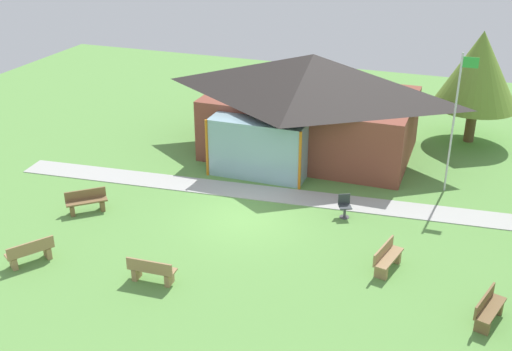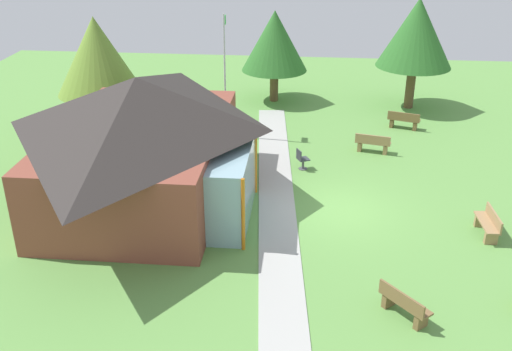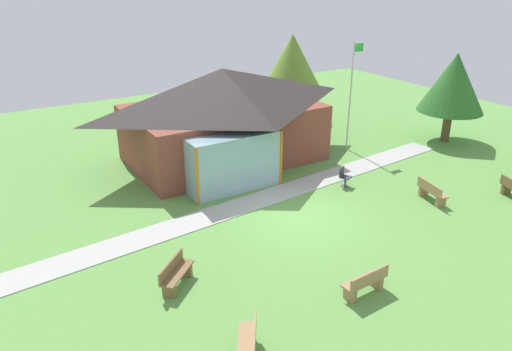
{
  "view_description": "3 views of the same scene",
  "coord_description": "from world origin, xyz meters",
  "px_view_note": "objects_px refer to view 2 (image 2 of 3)",
  "views": [
    {
      "loc": [
        7.27,
        -19.02,
        11.07
      ],
      "look_at": [
        -0.01,
        1.02,
        1.28
      ],
      "focal_mm": 44.22,
      "sensor_mm": 36.0,
      "label": 1
    },
    {
      "loc": [
        -18.64,
        1.12,
        10.07
      ],
      "look_at": [
        0.39,
        2.92,
        1.02
      ],
      "focal_mm": 41.53,
      "sensor_mm": 36.0,
      "label": 2
    },
    {
      "loc": [
        -10.1,
        -13.11,
        8.79
      ],
      "look_at": [
        -0.62,
        2.28,
        1.05
      ],
      "focal_mm": 33.96,
      "sensor_mm": 36.0,
      "label": 3
    }
  ],
  "objects_px": {
    "bench_front_center": "(488,224)",
    "bench_mid_left": "(404,304)",
    "patio_chair_lawn_spare": "(302,160)",
    "tree_east_hedge": "(275,41)",
    "pavilion": "(144,137)",
    "bench_mid_right": "(373,144)",
    "tree_behind_pavilion_right": "(97,56)",
    "flagpole": "(225,71)",
    "bench_lawn_far_right": "(404,121)",
    "tree_far_east": "(416,33)"
  },
  "relations": [
    {
      "from": "pavilion",
      "to": "tree_east_hedge",
      "type": "relative_size",
      "value": 2.06
    },
    {
      "from": "bench_mid_right",
      "to": "tree_behind_pavilion_right",
      "type": "bearing_deg",
      "value": -175.33
    },
    {
      "from": "flagpole",
      "to": "bench_mid_left",
      "type": "distance_m",
      "value": 14.27
    },
    {
      "from": "patio_chair_lawn_spare",
      "to": "flagpole",
      "type": "bearing_deg",
      "value": -158.7
    },
    {
      "from": "flagpole",
      "to": "bench_front_center",
      "type": "xyz_separation_m",
      "value": [
        -7.93,
        -9.74,
        -2.68
      ]
    },
    {
      "from": "flagpole",
      "to": "tree_far_east",
      "type": "xyz_separation_m",
      "value": [
        5.04,
        -8.95,
        0.8
      ]
    },
    {
      "from": "tree_far_east",
      "to": "bench_lawn_far_right",
      "type": "bearing_deg",
      "value": 168.13
    },
    {
      "from": "pavilion",
      "to": "patio_chair_lawn_spare",
      "type": "distance_m",
      "value": 6.58
    },
    {
      "from": "flagpole",
      "to": "bench_lawn_far_right",
      "type": "distance_m",
      "value": 8.87
    },
    {
      "from": "bench_front_center",
      "to": "bench_mid_left",
      "type": "distance_m",
      "value": 5.59
    },
    {
      "from": "flagpole",
      "to": "tree_east_hedge",
      "type": "bearing_deg",
      "value": -18.43
    },
    {
      "from": "flagpole",
      "to": "bench_mid_right",
      "type": "height_order",
      "value": "flagpole"
    },
    {
      "from": "pavilion",
      "to": "bench_lawn_far_right",
      "type": "distance_m",
      "value": 13.2
    },
    {
      "from": "pavilion",
      "to": "bench_lawn_far_right",
      "type": "bearing_deg",
      "value": -51.88
    },
    {
      "from": "bench_front_center",
      "to": "tree_east_hedge",
      "type": "bearing_deg",
      "value": 27.7
    },
    {
      "from": "pavilion",
      "to": "flagpole",
      "type": "height_order",
      "value": "flagpole"
    },
    {
      "from": "pavilion",
      "to": "flagpole",
      "type": "distance_m",
      "value": 6.62
    },
    {
      "from": "pavilion",
      "to": "bench_mid_left",
      "type": "bearing_deg",
      "value": -126.17
    },
    {
      "from": "patio_chair_lawn_spare",
      "to": "tree_east_hedge",
      "type": "relative_size",
      "value": 0.18
    },
    {
      "from": "pavilion",
      "to": "bench_mid_right",
      "type": "height_order",
      "value": "pavilion"
    },
    {
      "from": "bench_front_center",
      "to": "bench_mid_left",
      "type": "height_order",
      "value": "same"
    },
    {
      "from": "patio_chair_lawn_spare",
      "to": "tree_far_east",
      "type": "relative_size",
      "value": 0.15
    },
    {
      "from": "tree_east_hedge",
      "to": "tree_far_east",
      "type": "xyz_separation_m",
      "value": [
        -0.47,
        -7.11,
        0.65
      ]
    },
    {
      "from": "pavilion",
      "to": "bench_lawn_far_right",
      "type": "height_order",
      "value": "pavilion"
    },
    {
      "from": "flagpole",
      "to": "bench_front_center",
      "type": "height_order",
      "value": "flagpole"
    },
    {
      "from": "bench_front_center",
      "to": "tree_east_hedge",
      "type": "height_order",
      "value": "tree_east_hedge"
    },
    {
      "from": "bench_mid_right",
      "to": "tree_behind_pavilion_right",
      "type": "xyz_separation_m",
      "value": [
        1.87,
        12.52,
        3.08
      ]
    },
    {
      "from": "patio_chair_lawn_spare",
      "to": "tree_far_east",
      "type": "xyz_separation_m",
      "value": [
        8.36,
        -5.39,
        3.47
      ]
    },
    {
      "from": "flagpole",
      "to": "bench_mid_left",
      "type": "bearing_deg",
      "value": -152.61
    },
    {
      "from": "patio_chair_lawn_spare",
      "to": "tree_behind_pavilion_right",
      "type": "relative_size",
      "value": 0.16
    },
    {
      "from": "bench_lawn_far_right",
      "to": "tree_east_hedge",
      "type": "relative_size",
      "value": 0.33
    },
    {
      "from": "tree_behind_pavilion_right",
      "to": "bench_mid_left",
      "type": "bearing_deg",
      "value": -136.41
    },
    {
      "from": "pavilion",
      "to": "tree_far_east",
      "type": "relative_size",
      "value": 1.76
    },
    {
      "from": "pavilion",
      "to": "tree_east_hedge",
      "type": "distance_m",
      "value": 12.41
    },
    {
      "from": "bench_mid_left",
      "to": "tree_east_hedge",
      "type": "height_order",
      "value": "tree_east_hedge"
    },
    {
      "from": "patio_chair_lawn_spare",
      "to": "tree_far_east",
      "type": "bearing_deg",
      "value": 121.55
    },
    {
      "from": "bench_lawn_far_right",
      "to": "tree_behind_pavilion_right",
      "type": "bearing_deg",
      "value": -157.94
    },
    {
      "from": "pavilion",
      "to": "bench_lawn_far_right",
      "type": "relative_size",
      "value": 6.33
    },
    {
      "from": "pavilion",
      "to": "bench_mid_left",
      "type": "height_order",
      "value": "pavilion"
    },
    {
      "from": "bench_lawn_far_right",
      "to": "tree_far_east",
      "type": "relative_size",
      "value": 0.28
    },
    {
      "from": "bench_front_center",
      "to": "tree_far_east",
      "type": "bearing_deg",
      "value": 0.7
    },
    {
      "from": "bench_mid_left",
      "to": "pavilion",
      "type": "bearing_deg",
      "value": -167.22
    },
    {
      "from": "tree_far_east",
      "to": "patio_chair_lawn_spare",
      "type": "bearing_deg",
      "value": 147.16
    },
    {
      "from": "flagpole",
      "to": "patio_chair_lawn_spare",
      "type": "distance_m",
      "value": 5.55
    },
    {
      "from": "patio_chair_lawn_spare",
      "to": "tree_behind_pavilion_right",
      "type": "xyz_separation_m",
      "value": [
        3.91,
        9.51,
        3.07
      ]
    },
    {
      "from": "bench_mid_left",
      "to": "flagpole",
      "type": "bearing_deg",
      "value": 166.33
    },
    {
      "from": "bench_front_center",
      "to": "bench_lawn_far_right",
      "type": "bearing_deg",
      "value": 5.82
    },
    {
      "from": "bench_front_center",
      "to": "bench_mid_left",
      "type": "bearing_deg",
      "value": 141.18
    },
    {
      "from": "flagpole",
      "to": "bench_mid_right",
      "type": "relative_size",
      "value": 3.58
    },
    {
      "from": "flagpole",
      "to": "bench_front_center",
      "type": "relative_size",
      "value": 3.68
    }
  ]
}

